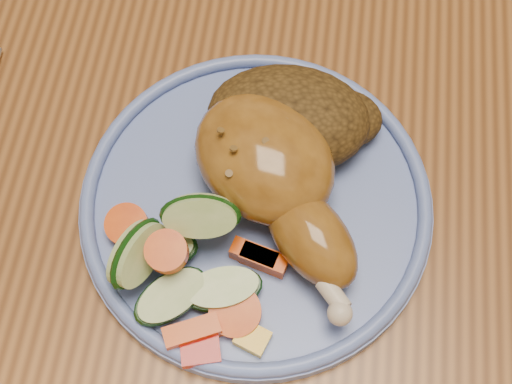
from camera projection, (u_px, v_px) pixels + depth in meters
The scene contains 7 objects.
ground at pixel (300, 317), 1.23m from camera, with size 4.00×4.00×0.00m, color brown.
dining_table at pixel (341, 116), 0.63m from camera, with size 0.90×1.40×0.75m.
plate at pixel (256, 205), 0.50m from camera, with size 0.24×0.24×0.01m, color #5C73BA.
plate_rim at pixel (256, 198), 0.49m from camera, with size 0.24×0.24×0.01m, color #5C73BA.
chicken_leg at pixel (275, 176), 0.47m from camera, with size 0.15×0.17×0.06m.
rice_pilaf at pixel (292, 119), 0.50m from camera, with size 0.12×0.08×0.05m.
vegetable_pile at pixel (184, 266), 0.46m from camera, with size 0.13×0.11×0.06m.
Camera 1 is at (-0.03, -0.34, 1.21)m, focal length 50.00 mm.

